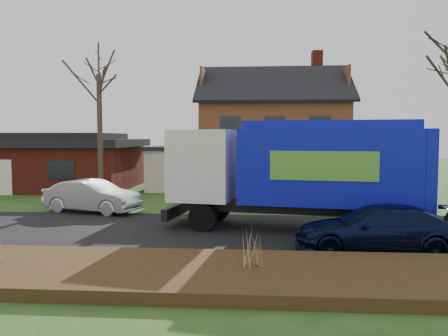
{
  "coord_description": "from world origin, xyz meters",
  "views": [
    {
      "loc": [
        0.98,
        -15.48,
        3.41
      ],
      "look_at": [
        -0.39,
        2.5,
        2.15
      ],
      "focal_mm": 35.0,
      "sensor_mm": 36.0,
      "label": 1
    }
  ],
  "objects": [
    {
      "name": "road",
      "position": [
        0.0,
        0.0,
        0.01
      ],
      "size": [
        80.0,
        7.0,
        0.02
      ],
      "primitive_type": "cube",
      "color": "black",
      "rests_on": "ground"
    },
    {
      "name": "grass_clump_mid",
      "position": [
        0.87,
        -5.18,
        0.75
      ],
      "size": [
        0.32,
        0.27,
        0.9
      ],
      "color": "#AA7E4B",
      "rests_on": "mulch_verge"
    },
    {
      "name": "navy_wagon",
      "position": [
        4.54,
        -2.37,
        0.7
      ],
      "size": [
        4.81,
        1.96,
        1.39
      ],
      "primitive_type": "imported",
      "rotation": [
        0.0,
        0.0,
        -1.57
      ],
      "color": "black",
      "rests_on": "ground"
    },
    {
      "name": "tree_back",
      "position": [
        2.32,
        21.62,
        8.66
      ],
      "size": [
        3.28,
        3.28,
        10.39
      ],
      "color": "#3A3123",
      "rests_on": "ground"
    },
    {
      "name": "ground",
      "position": [
        0.0,
        0.0,
        0.0
      ],
      "size": [
        120.0,
        120.0,
        0.0
      ],
      "primitive_type": "plane",
      "color": "#254818",
      "rests_on": "ground"
    },
    {
      "name": "ranch_house",
      "position": [
        -12.0,
        13.0,
        1.81
      ],
      "size": [
        9.8,
        8.2,
        3.7
      ],
      "color": "maroon",
      "rests_on": "ground"
    },
    {
      "name": "tree_front_west",
      "position": [
        -7.58,
        7.78,
        7.82
      ],
      "size": [
        3.19,
        3.19,
        9.49
      ],
      "color": "#403326",
      "rests_on": "ground"
    },
    {
      "name": "mulch_verge",
      "position": [
        0.0,
        -5.3,
        0.15
      ],
      "size": [
        80.0,
        3.5,
        0.3
      ],
      "primitive_type": "cube",
      "color": "#311E10",
      "rests_on": "ground"
    },
    {
      "name": "garbage_truck",
      "position": [
        2.55,
        0.55,
        2.3
      ],
      "size": [
        9.6,
        3.97,
        3.99
      ],
      "rotation": [
        0.0,
        0.0,
        -0.16
      ],
      "color": "black",
      "rests_on": "ground"
    },
    {
      "name": "silver_sedan",
      "position": [
        -6.51,
        3.75,
        0.74
      ],
      "size": [
        4.76,
        2.73,
        1.48
      ],
      "primitive_type": "imported",
      "rotation": [
        0.0,
        0.0,
        1.3
      ],
      "color": "#B8BAC1",
      "rests_on": "ground"
    },
    {
      "name": "main_house",
      "position": [
        1.49,
        13.91,
        4.03
      ],
      "size": [
        12.95,
        8.95,
        9.26
      ],
      "color": "beige",
      "rests_on": "ground"
    }
  ]
}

